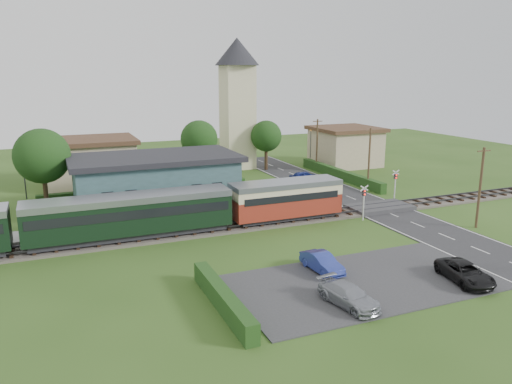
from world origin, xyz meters
name	(u,v)px	position (x,y,z in m)	size (l,w,h in m)	color
ground	(298,227)	(0.00, 0.00, 0.00)	(120.00, 120.00, 0.00)	#2D4C19
railway_track	(288,220)	(0.00, 2.00, 0.11)	(76.00, 3.20, 0.49)	#4C443D
road	(392,215)	(10.00, 0.00, 0.03)	(6.00, 70.00, 0.05)	#28282B
car_park	(364,282)	(-1.50, -12.00, 0.04)	(17.00, 9.00, 0.08)	#333335
crossing_deck	(380,207)	(10.00, 2.00, 0.23)	(6.20, 3.40, 0.45)	#333335
platform	(170,222)	(-10.00, 5.20, 0.23)	(30.00, 3.00, 0.45)	gray
equipment_hut	(73,215)	(-18.00, 5.20, 1.75)	(2.30, 2.30, 2.55)	beige
station_building	(156,182)	(-10.00, 10.99, 2.69)	(16.00, 9.00, 5.30)	#375758
train	(89,219)	(-17.02, 2.00, 2.18)	(43.20, 2.90, 3.40)	#232328
church_tower	(237,94)	(5.00, 28.00, 10.23)	(6.00, 6.00, 17.60)	beige
house_west	(90,161)	(-15.00, 25.00, 2.79)	(10.80, 8.80, 5.50)	tan
house_east	(345,146)	(20.00, 24.00, 2.80)	(8.80, 8.80, 5.50)	tan
hedge_carpark	(223,299)	(-11.00, -12.00, 0.60)	(0.80, 9.00, 1.20)	#193814
hedge_roadside	(340,174)	(14.20, 16.00, 0.60)	(0.80, 18.00, 1.20)	#193814
hedge_station	(148,192)	(-10.00, 15.50, 0.65)	(22.00, 0.80, 1.30)	#193814
tree_a	(42,156)	(-20.00, 14.00, 5.38)	(5.20, 5.20, 8.00)	#332316
tree_b	(199,139)	(-2.00, 23.00, 5.02)	(4.60, 4.60, 7.34)	#332316
tree_c	(266,136)	(8.00, 25.00, 4.65)	(4.20, 4.20, 6.78)	#332316
utility_pole_b	(480,187)	(14.20, -6.00, 3.63)	(1.40, 0.22, 7.00)	#473321
utility_pole_c	(369,158)	(14.20, 10.00, 3.63)	(1.40, 0.22, 7.00)	#473321
utility_pole_d	(317,144)	(14.20, 22.00, 3.63)	(1.40, 0.22, 7.00)	#473321
crossing_signal_near	(364,198)	(6.40, -0.41, 2.14)	(0.84, 0.28, 3.28)	silver
crossing_signal_far	(395,181)	(13.60, 4.39, 2.14)	(0.84, 0.28, 3.28)	silver
streetlamp_west	(24,171)	(-22.00, 20.00, 3.04)	(0.30, 0.30, 5.15)	#3F3F47
streetlamp_east	(311,143)	(16.00, 27.00, 3.04)	(0.30, 0.30, 5.15)	#3F3F47
car_on_road	(305,176)	(9.24, 16.05, 0.70)	(1.54, 3.82, 1.30)	navy
car_park_blue	(322,262)	(-3.14, -9.50, 0.70)	(1.32, 3.78, 1.24)	navy
car_park_silver	(349,295)	(-4.27, -14.50, 0.69)	(1.71, 4.20, 1.22)	#9598A2
car_park_dark	(465,272)	(4.42, -14.50, 0.69)	(2.03, 4.41, 1.22)	black
pedestrian_near	(243,204)	(-3.38, 4.53, 1.29)	(0.61, 0.40, 1.67)	gray
pedestrian_far	(78,222)	(-17.73, 4.59, 1.29)	(0.81, 0.63, 1.67)	gray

